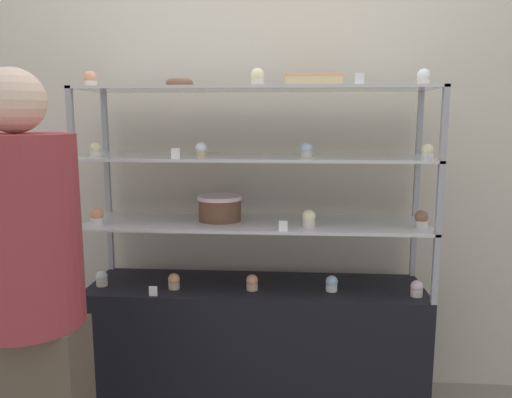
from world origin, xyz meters
name	(u,v)px	position (x,y,z in m)	size (l,w,h in m)	color
back_wall	(261,135)	(0.00, 0.35, 1.30)	(8.00, 0.05, 2.60)	beige
display_base	(256,349)	(0.00, 0.00, 0.32)	(1.52, 0.40, 0.63)	black
display_riser_lower	(256,226)	(0.00, 0.00, 0.91)	(1.52, 0.40, 0.30)	#99999E
display_riser_middle	(256,160)	(0.00, 0.00, 1.20)	(1.52, 0.40, 0.30)	#99999E
display_riser_upper	(256,92)	(0.00, 0.00, 1.50)	(1.52, 0.40, 0.30)	#99999E
layer_cake_centerpiece	(220,208)	(-0.17, 0.02, 0.98)	(0.20, 0.20, 0.11)	brown
sheet_cake_frosted	(313,81)	(0.25, 0.04, 1.55)	(0.25, 0.18, 0.06)	#DBBC84
cupcake_0	(102,278)	(-0.70, -0.07, 0.66)	(0.05, 0.05, 0.07)	beige
cupcake_1	(174,281)	(-0.36, -0.08, 0.66)	(0.05, 0.05, 0.07)	#CCB28C
cupcake_2	(252,283)	(-0.01, -0.07, 0.66)	(0.05, 0.05, 0.07)	#CCB28C
cupcake_3	(332,284)	(0.34, -0.06, 0.66)	(0.05, 0.05, 0.07)	white
cupcake_4	(417,289)	(0.70, -0.10, 0.66)	(0.05, 0.05, 0.07)	beige
price_tag_0	(153,291)	(-0.43, -0.18, 0.65)	(0.04, 0.00, 0.04)	white
cupcake_5	(97,216)	(-0.69, -0.11, 0.96)	(0.06, 0.06, 0.07)	white
cupcake_6	(309,219)	(0.23, -0.09, 0.96)	(0.06, 0.06, 0.07)	beige
cupcake_7	(421,219)	(0.71, -0.07, 0.96)	(0.06, 0.06, 0.07)	beige
price_tag_1	(283,226)	(0.13, -0.18, 0.95)	(0.04, 0.00, 0.04)	white
cupcake_8	(96,150)	(-0.69, -0.08, 1.25)	(0.05, 0.05, 0.06)	white
cupcake_9	(201,150)	(-0.23, -0.06, 1.25)	(0.05, 0.05, 0.06)	#CCB28C
cupcake_10	(307,150)	(0.22, -0.04, 1.25)	(0.05, 0.05, 0.06)	beige
cupcake_11	(427,152)	(0.71, -0.11, 1.25)	(0.05, 0.05, 0.06)	white
price_tag_2	(175,154)	(-0.32, -0.18, 1.24)	(0.04, 0.00, 0.04)	white
cupcake_12	(90,79)	(-0.72, -0.04, 1.55)	(0.06, 0.06, 0.07)	beige
cupcake_13	(257,77)	(0.01, -0.11, 1.55)	(0.06, 0.06, 0.07)	beige
cupcake_14	(424,78)	(0.70, -0.04, 1.55)	(0.06, 0.06, 0.07)	beige
price_tag_3	(360,79)	(0.42, -0.18, 1.54)	(0.04, 0.00, 0.04)	white
donut_glazed	(180,84)	(-0.35, 0.06, 1.54)	(0.12, 0.12, 0.04)	brown
customer_figure	(27,292)	(-0.70, -0.69, 0.83)	(0.36, 0.36, 1.54)	brown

